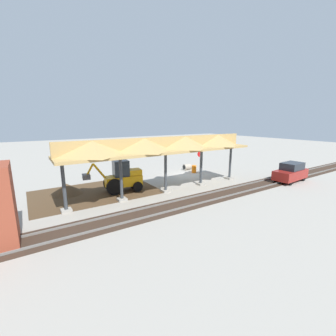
{
  "coord_description": "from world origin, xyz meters",
  "views": [
    {
      "loc": [
        15.76,
        20.23,
        6.29
      ],
      "look_at": [
        3.83,
        1.84,
        1.6
      ],
      "focal_mm": 24.0,
      "sensor_mm": 36.0,
      "label": 1
    }
  ],
  "objects_px": {
    "backhoe": "(122,178)",
    "traffic_barrel": "(194,169)",
    "distant_parked_car": "(291,172)",
    "stop_sign": "(200,156)",
    "concrete_pipe": "(187,167)"
  },
  "relations": [
    {
      "from": "stop_sign",
      "to": "traffic_barrel",
      "type": "relative_size",
      "value": 2.81
    },
    {
      "from": "traffic_barrel",
      "to": "stop_sign",
      "type": "bearing_deg",
      "value": -160.56
    },
    {
      "from": "concrete_pipe",
      "to": "traffic_barrel",
      "type": "height_order",
      "value": "traffic_barrel"
    },
    {
      "from": "stop_sign",
      "to": "distant_parked_car",
      "type": "distance_m",
      "value": 10.15
    },
    {
      "from": "stop_sign",
      "to": "distant_parked_car",
      "type": "xyz_separation_m",
      "value": [
        -4.58,
        9.02,
        -0.84
      ]
    },
    {
      "from": "backhoe",
      "to": "traffic_barrel",
      "type": "height_order",
      "value": "backhoe"
    },
    {
      "from": "backhoe",
      "to": "traffic_barrel",
      "type": "relative_size",
      "value": 5.68
    },
    {
      "from": "distant_parked_car",
      "to": "traffic_barrel",
      "type": "distance_m",
      "value": 10.4
    },
    {
      "from": "backhoe",
      "to": "concrete_pipe",
      "type": "bearing_deg",
      "value": -159.37
    },
    {
      "from": "distant_parked_car",
      "to": "traffic_barrel",
      "type": "height_order",
      "value": "distant_parked_car"
    },
    {
      "from": "backhoe",
      "to": "distant_parked_car",
      "type": "relative_size",
      "value": 1.19
    },
    {
      "from": "stop_sign",
      "to": "concrete_pipe",
      "type": "xyz_separation_m",
      "value": [
        1.02,
        -1.28,
        -1.44
      ]
    },
    {
      "from": "distant_parked_car",
      "to": "stop_sign",
      "type": "bearing_deg",
      "value": -63.08
    },
    {
      "from": "backhoe",
      "to": "traffic_barrel",
      "type": "xyz_separation_m",
      "value": [
        -10.08,
        -2.16,
        -0.82
      ]
    },
    {
      "from": "concrete_pipe",
      "to": "traffic_barrel",
      "type": "distance_m",
      "value": 1.78
    }
  ]
}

